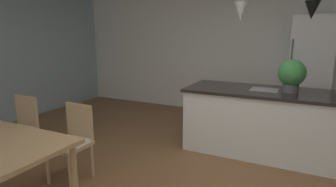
{
  "coord_description": "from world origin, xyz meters",
  "views": [
    {
      "loc": [
        0.94,
        -2.53,
        1.64
      ],
      "look_at": [
        -0.33,
        0.03,
        1.03
      ],
      "focal_mm": 29.6,
      "sensor_mm": 36.0,
      "label": 1
    }
  ],
  "objects": [
    {
      "name": "kitchen_island",
      "position": [
        0.52,
        1.39,
        0.46
      ],
      "size": [
        2.21,
        0.92,
        0.91
      ],
      "color": "silver",
      "rests_on": "ground_plane"
    },
    {
      "name": "chair_far_left",
      "position": [
        -2.25,
        -0.37,
        0.47
      ],
      "size": [
        0.41,
        0.41,
        0.87
      ],
      "color": "tan",
      "rests_on": "ground_plane"
    },
    {
      "name": "pendant_over_island_aux",
      "position": [
        0.95,
        1.39,
        1.94
      ],
      "size": [
        0.18,
        0.18,
        0.87
      ],
      "color": "black"
    },
    {
      "name": "refrigerator",
      "position": [
        1.01,
        2.86,
        0.98
      ],
      "size": [
        0.67,
        0.67,
        1.96
      ],
      "color": "silver",
      "rests_on": "ground_plane"
    },
    {
      "name": "chair_far_right",
      "position": [
        -1.35,
        -0.37,
        0.47
      ],
      "size": [
        0.41,
        0.41,
        0.87
      ],
      "color": "tan",
      "rests_on": "ground_plane"
    },
    {
      "name": "wall_back_kitchen",
      "position": [
        0.0,
        3.26,
        1.35
      ],
      "size": [
        10.0,
        0.12,
        2.7
      ],
      "primitive_type": "cube",
      "color": "white",
      "rests_on": "ground_plane"
    },
    {
      "name": "potted_plant_on_island",
      "position": [
        0.79,
        1.39,
        1.14
      ],
      "size": [
        0.35,
        0.35,
        0.43
      ],
      "color": "#4C4C51",
      "rests_on": "kitchen_island"
    },
    {
      "name": "pendant_over_island_main",
      "position": [
        0.09,
        1.39,
        1.95
      ],
      "size": [
        0.17,
        0.17,
        0.89
      ],
      "color": "black"
    }
  ]
}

